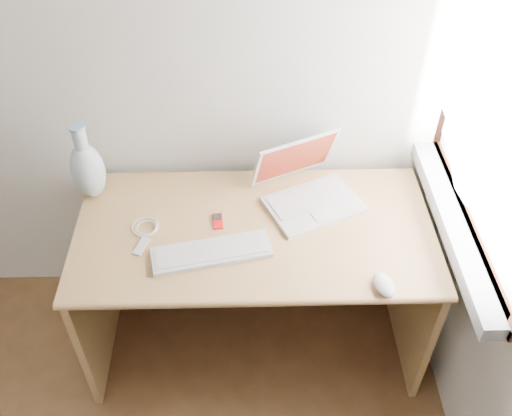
{
  "coord_description": "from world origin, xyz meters",
  "views": [
    {
      "loc": [
        0.94,
        -0.14,
        2.25
      ],
      "look_at": [
        0.97,
        1.35,
        0.84
      ],
      "focal_mm": 40.0,
      "sensor_mm": 36.0,
      "label": 1
    }
  ],
  "objects_px": {
    "desk": "(254,249)",
    "external_keyboard": "(211,252)",
    "vase": "(87,168)",
    "laptop": "(313,188)"
  },
  "relations": [
    {
      "from": "vase",
      "to": "external_keyboard",
      "type": "bearing_deg",
      "value": -34.66
    },
    {
      "from": "desk",
      "to": "vase",
      "type": "bearing_deg",
      "value": 168.88
    },
    {
      "from": "external_keyboard",
      "to": "vase",
      "type": "distance_m",
      "value": 0.6
    },
    {
      "from": "external_keyboard",
      "to": "vase",
      "type": "bearing_deg",
      "value": 133.85
    },
    {
      "from": "laptop",
      "to": "external_keyboard",
      "type": "bearing_deg",
      "value": -167.98
    },
    {
      "from": "laptop",
      "to": "desk",
      "type": "bearing_deg",
      "value": 174.92
    },
    {
      "from": "laptop",
      "to": "external_keyboard",
      "type": "xyz_separation_m",
      "value": [
        -0.39,
        -0.29,
        -0.04
      ]
    },
    {
      "from": "laptop",
      "to": "external_keyboard",
      "type": "distance_m",
      "value": 0.49
    },
    {
      "from": "external_keyboard",
      "to": "desk",
      "type": "bearing_deg",
      "value": 41.3
    },
    {
      "from": "desk",
      "to": "external_keyboard",
      "type": "relative_size",
      "value": 3.05
    }
  ]
}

